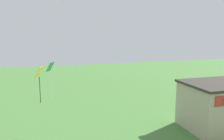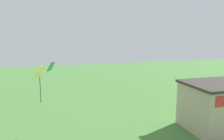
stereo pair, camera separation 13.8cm
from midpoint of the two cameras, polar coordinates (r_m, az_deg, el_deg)
The scene contains 3 objects.
seaside_building at distance 24.21m, azimuth 25.84°, elevation -8.34°, with size 6.70×5.26×4.69m.
kite_green_diamond at distance 21.66m, azimuth -15.94°, elevation -0.69°, with size 0.87×0.93×3.73m.
kite_yellow_diamond at distance 17.95m, azimuth -18.68°, elevation -1.76°, with size 0.72×0.83×2.93m.
Camera 1 is at (-4.30, -6.74, 9.35)m, focal length 35.00 mm.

